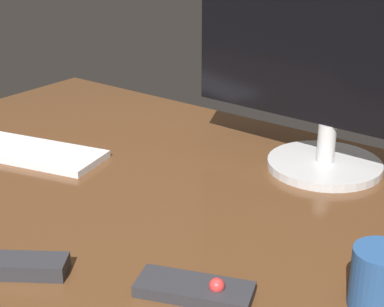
% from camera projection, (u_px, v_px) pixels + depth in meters
% --- Properties ---
extents(desk, '(1.40, 0.84, 0.02)m').
position_uv_depth(desk, '(172.00, 197.00, 1.08)').
color(desk, brown).
rests_on(desk, ground).
extents(monitor, '(0.58, 0.22, 0.41)m').
position_uv_depth(monitor, '(334.00, 59.00, 1.09)').
color(monitor, silver).
rests_on(monitor, desk).
extents(keyboard, '(0.43, 0.21, 0.01)m').
position_uv_depth(keyboard, '(8.00, 148.00, 1.25)').
color(keyboard, white).
rests_on(keyboard, desk).
extents(media_remote, '(0.16, 0.11, 0.03)m').
position_uv_depth(media_remote, '(196.00, 289.00, 0.79)').
color(media_remote, '#2D2D33').
rests_on(media_remote, desk).
extents(coffee_mug, '(0.07, 0.07, 0.08)m').
position_uv_depth(coffee_mug, '(380.00, 279.00, 0.76)').
color(coffee_mug, '#28518C').
rests_on(coffee_mug, desk).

